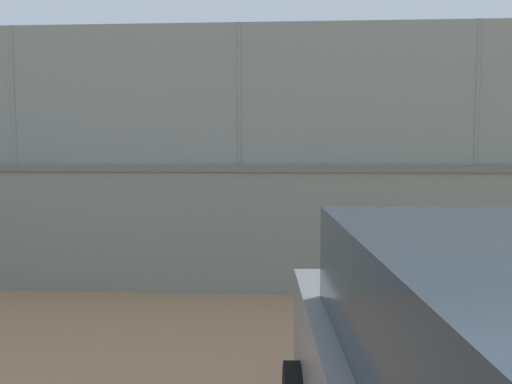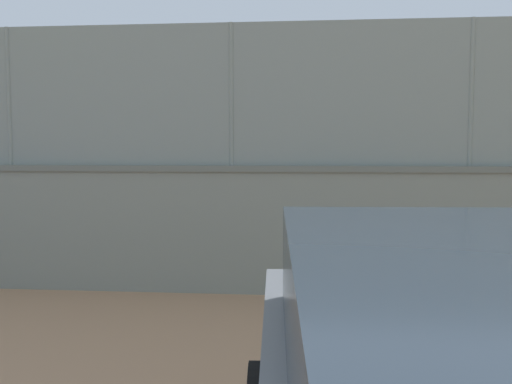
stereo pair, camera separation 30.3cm
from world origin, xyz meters
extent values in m
plane|color=tan|center=(0.00, 0.00, 0.00)|extent=(260.00, 260.00, 0.00)
cube|color=gray|center=(-1.09, 13.44, 0.81)|extent=(31.21, 0.82, 1.62)
cube|color=slate|center=(-1.09, 13.44, 1.66)|extent=(31.21, 0.88, 0.08)
cube|color=gray|center=(-1.09, 13.44, 2.63)|extent=(30.58, 0.53, 1.86)
cylinder|color=gray|center=(-1.09, 13.44, 2.63)|extent=(0.07, 0.07, 1.86)
cylinder|color=gray|center=(1.97, 13.49, 2.63)|extent=(0.07, 0.07, 1.86)
cylinder|color=gray|center=(5.03, 13.54, 2.63)|extent=(0.07, 0.07, 1.86)
cylinder|color=#B2B2B2|center=(2.07, 6.57, 0.40)|extent=(0.20, 0.20, 0.81)
cylinder|color=#B2B2B2|center=(2.26, 6.65, 0.40)|extent=(0.20, 0.20, 0.81)
cylinder|color=#D14C42|center=(2.17, 6.61, 1.11)|extent=(0.45, 0.45, 0.60)
cylinder|color=tan|center=(1.91, 6.44, 1.22)|extent=(0.31, 0.56, 0.17)
cylinder|color=tan|center=(2.57, 6.46, 1.22)|extent=(0.31, 0.56, 0.17)
sphere|color=tan|center=(2.17, 6.61, 1.52)|extent=(0.23, 0.23, 0.23)
cylinder|color=black|center=(2.17, 6.61, 1.62)|extent=(0.32, 0.32, 0.05)
cylinder|color=black|center=(2.64, 6.29, 1.22)|extent=(0.15, 0.29, 0.04)
ellipsoid|color=#333338|center=(2.73, 6.09, 1.22)|extent=(0.15, 0.29, 0.24)
cylinder|color=#591919|center=(4.67, 10.00, 0.36)|extent=(0.16, 0.16, 0.72)
cylinder|color=#591919|center=(4.47, 9.99, 0.36)|extent=(0.16, 0.16, 0.72)
cylinder|color=#3372B2|center=(4.57, 10.00, 0.98)|extent=(0.35, 0.35, 0.53)
cylinder|color=brown|center=(4.85, 10.06, 1.09)|extent=(0.11, 0.51, 0.16)
cylinder|color=brown|center=(4.28, 10.28, 1.09)|extent=(0.11, 0.51, 0.16)
sphere|color=brown|center=(4.57, 10.00, 1.35)|extent=(0.20, 0.20, 0.20)
cylinder|color=white|center=(4.57, 10.00, 1.43)|extent=(0.22, 0.22, 0.05)
cylinder|color=black|center=(4.27, 10.46, 1.09)|extent=(0.05, 0.30, 0.04)
ellipsoid|color=#333338|center=(4.26, 10.68, 1.09)|extent=(0.04, 0.30, 0.24)
sphere|color=yellow|center=(0.71, 7.83, 1.35)|extent=(0.17, 0.17, 0.17)
camera|label=1|loc=(1.21, 20.56, 1.90)|focal=37.58mm
camera|label=2|loc=(0.91, 20.53, 1.90)|focal=37.58mm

